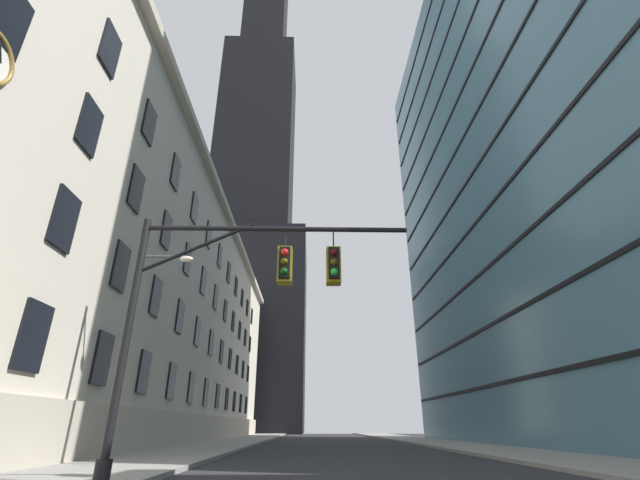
# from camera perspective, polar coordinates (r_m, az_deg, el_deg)

# --- Properties ---
(station_building) EXTENTS (17.73, 74.03, 22.27)m
(station_building) POSITION_cam_1_polar(r_m,az_deg,el_deg) (42.14, -26.08, -7.80)
(station_building) COLOR beige
(station_building) RESTS_ON ground
(dark_skyscraper) EXTENTS (26.40, 26.40, 192.96)m
(dark_skyscraper) POSITION_cam_1_polar(r_m,az_deg,el_deg) (108.38, -8.80, 7.33)
(dark_skyscraper) COLOR black
(dark_skyscraper) RESTS_ON ground
(glass_office_midrise) EXTENTS (19.88, 42.29, 47.40)m
(glass_office_midrise) POSITION_cam_1_polar(r_m,az_deg,el_deg) (44.96, 30.01, 9.77)
(glass_office_midrise) COLOR teal
(glass_office_midrise) RESTS_ON ground
(traffic_signal_mast) EXTENTS (7.57, 0.63, 6.59)m
(traffic_signal_mast) POSITION_cam_1_polar(r_m,az_deg,el_deg) (11.71, -9.74, -6.16)
(traffic_signal_mast) COLOR black
(traffic_signal_mast) RESTS_ON sidewalk_left
(street_lamppost) EXTENTS (2.20, 0.32, 7.66)m
(street_lamppost) POSITION_cam_1_polar(r_m,az_deg,el_deg) (17.90, -23.30, -10.93)
(street_lamppost) COLOR #47474C
(street_lamppost) RESTS_ON sidewalk_left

